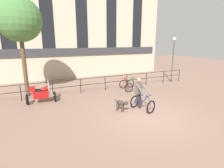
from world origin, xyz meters
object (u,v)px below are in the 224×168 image
cyclist_with_bike (141,96)px  parked_bicycle_mid_left (135,84)px  parked_motorcycle (41,94)px  street_lamp (173,57)px  parked_bicycle_near_lamp (126,85)px  dog (122,103)px

cyclist_with_bike → parked_bicycle_mid_left: 4.24m
parked_motorcycle → street_lamp: size_ratio=0.43×
parked_bicycle_near_lamp → cyclist_with_bike: bearing=78.1°
parked_bicycle_near_lamp → parked_bicycle_mid_left: same height
parked_bicycle_near_lamp → street_lamp: (5.12, 0.65, 1.85)m
dog → parked_bicycle_near_lamp: 4.19m
street_lamp → parked_bicycle_mid_left: bearing=-171.5°
dog → parked_bicycle_mid_left: bearing=25.5°
dog → parked_motorcycle: bearing=115.7°
cyclist_with_bike → dog: size_ratio=1.93×
dog → parked_bicycle_near_lamp: size_ratio=0.75×
dog → street_lamp: 8.68m
dog → parked_bicycle_near_lamp: parked_bicycle_near_lamp is taller
cyclist_with_bike → parked_bicycle_mid_left: (2.06, 3.69, -0.41)m
dog → parked_bicycle_mid_left: 4.67m
dog → parked_bicycle_mid_left: (3.10, 3.49, -0.09)m
parked_bicycle_near_lamp → parked_bicycle_mid_left: bearing=-173.1°
parked_bicycle_mid_left → parked_bicycle_near_lamp: bearing=-8.0°
dog → parked_bicycle_near_lamp: bearing=33.7°
cyclist_with_bike → dog: bearing=154.3°
dog → parked_motorcycle: 4.88m
dog → parked_motorcycle: size_ratio=0.52×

